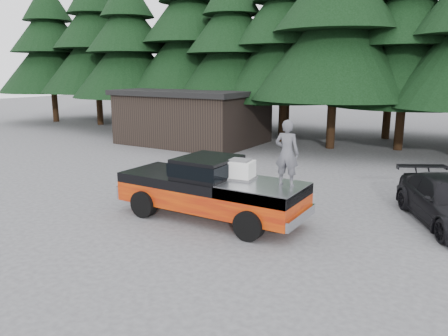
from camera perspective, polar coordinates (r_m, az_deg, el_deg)
The scene contains 7 objects.
ground at distance 13.12m, azimuth -2.09°, elevation -7.33°, with size 120.00×120.00×0.00m, color #49494C.
pickup_truck at distance 13.41m, azimuth -1.75°, elevation -3.88°, with size 6.00×2.04×1.33m, color #CD4705, non-canonical shape.
truck_cab at distance 13.22m, azimuth -2.15°, elevation 0.17°, with size 1.66×1.90×0.59m, color black.
air_compressor at distance 12.88m, azimuth 2.12°, elevation -0.30°, with size 0.77×0.64×0.53m, color silver.
man_on_bed at distance 12.14m, azimuth 8.21°, elevation 1.96°, with size 0.67×0.44×1.85m, color #4D4E54.
utility_building at distance 27.46m, azimuth -4.04°, elevation 6.78°, with size 8.40×6.40×3.30m.
treeline at distance 28.38m, azimuth 19.16°, elevation 18.59°, with size 60.15×16.05×17.50m.
Camera 1 is at (6.81, -10.27, 4.50)m, focal length 35.00 mm.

